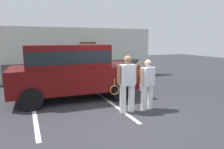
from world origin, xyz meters
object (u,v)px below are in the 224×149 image
at_px(tennis_player_man, 127,83).
at_px(parked_suv, 71,69).
at_px(potted_plant_by_porch, 126,71).
at_px(tennis_player_woman, 147,84).

bearing_deg(tennis_player_man, parked_suv, -57.27).
distance_m(parked_suv, potted_plant_by_porch, 4.63).
height_order(tennis_player_woman, potted_plant_by_porch, tennis_player_woman).
bearing_deg(potted_plant_by_porch, tennis_player_woman, -109.86).
relative_size(tennis_player_man, potted_plant_by_porch, 2.03).
bearing_deg(tennis_player_woman, tennis_player_man, -12.45).
bearing_deg(parked_suv, tennis_player_woman, -46.66).
height_order(tennis_player_man, potted_plant_by_porch, tennis_player_man).
relative_size(parked_suv, tennis_player_man, 2.66).
bearing_deg(tennis_player_woman, potted_plant_by_porch, -118.15).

